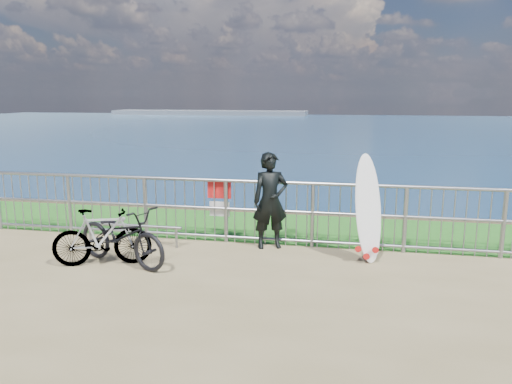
% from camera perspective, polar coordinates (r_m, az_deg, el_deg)
% --- Properties ---
extents(grass_strip, '(120.00, 120.00, 0.00)m').
position_cam_1_polar(grass_strip, '(9.77, 1.08, -3.99)').
color(grass_strip, '#1B5D19').
rests_on(grass_strip, ground).
extents(seascape, '(260.00, 260.00, 5.00)m').
position_cam_1_polar(seascape, '(160.76, -5.29, 8.81)').
color(seascape, brown).
rests_on(seascape, ground).
extents(railing, '(10.06, 0.10, 1.13)m').
position_cam_1_polar(railing, '(8.58, -0.13, -2.22)').
color(railing, gray).
rests_on(railing, ground).
extents(surfer, '(0.69, 0.58, 1.62)m').
position_cam_1_polar(surfer, '(8.34, 1.64, -1.00)').
color(surfer, black).
rests_on(surfer, ground).
extents(surfboard, '(0.57, 0.55, 1.68)m').
position_cam_1_polar(surfboard, '(7.87, 12.69, -2.28)').
color(surfboard, white).
rests_on(surfboard, ground).
extents(bicycle_near, '(1.85, 1.20, 0.92)m').
position_cam_1_polar(bicycle_near, '(7.86, -15.12, -4.80)').
color(bicycle_near, black).
rests_on(bicycle_near, ground).
extents(bicycle_far, '(1.52, 0.89, 0.88)m').
position_cam_1_polar(bicycle_far, '(7.90, -17.20, -4.96)').
color(bicycle_far, black).
rests_on(bicycle_far, ground).
extents(bike_rack, '(1.79, 0.05, 0.37)m').
position_cam_1_polar(bike_rack, '(8.84, -13.97, -3.98)').
color(bike_rack, gray).
rests_on(bike_rack, ground).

